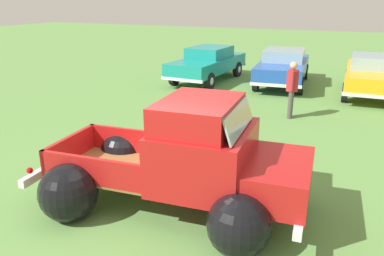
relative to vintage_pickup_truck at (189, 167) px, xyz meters
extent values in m
plane|color=#609347|center=(-0.39, -0.03, -0.76)|extent=(80.00, 80.00, 0.00)
cylinder|color=black|center=(0.98, 0.96, -0.38)|extent=(0.78, 0.28, 0.76)
cylinder|color=silver|center=(0.98, 0.96, -0.38)|extent=(0.36, 0.26, 0.34)
cylinder|color=black|center=(1.13, -0.78, -0.38)|extent=(0.78, 0.28, 0.76)
cylinder|color=silver|center=(1.13, -0.78, -0.38)|extent=(0.36, 0.26, 0.34)
cylinder|color=black|center=(-1.81, 0.72, -0.38)|extent=(0.78, 0.28, 0.76)
cylinder|color=silver|center=(-1.81, 0.72, -0.38)|extent=(0.36, 0.26, 0.34)
cylinder|color=black|center=(-1.66, -1.02, -0.38)|extent=(0.78, 0.28, 0.76)
cylinder|color=silver|center=(-1.66, -1.02, -0.38)|extent=(0.36, 0.26, 0.34)
sphere|color=black|center=(-1.81, 0.77, -0.32)|extent=(1.04, 1.04, 0.96)
sphere|color=black|center=(-1.65, -1.07, -0.32)|extent=(1.04, 1.04, 0.96)
cube|color=olive|center=(-1.33, -0.12, -0.22)|extent=(2.17, 1.71, 0.04)
cube|color=red|center=(-1.40, 0.61, 0.01)|extent=(2.05, 0.26, 0.50)
cube|color=red|center=(-1.27, -0.84, 0.01)|extent=(2.05, 0.26, 0.50)
cube|color=red|center=(-0.35, -0.03, 0.01)|extent=(0.21, 1.54, 0.50)
cube|color=red|center=(-2.31, -0.20, 0.01)|extent=(0.21, 1.54, 0.50)
cube|color=red|center=(0.26, 0.02, 0.24)|extent=(1.59, 1.82, 0.95)
cube|color=red|center=(0.16, 0.01, 0.94)|extent=(1.28, 1.63, 0.45)
cube|color=#8CADB7|center=(0.80, 0.07, 0.92)|extent=(0.27, 1.47, 0.38)
cube|color=red|center=(1.31, 0.11, 0.04)|extent=(1.38, 1.72, 0.55)
sphere|color=black|center=(0.98, 0.99, -0.34)|extent=(1.00, 1.00, 0.92)
sphere|color=black|center=(1.14, -0.81, -0.34)|extent=(1.00, 1.00, 0.92)
cube|color=silver|center=(-2.62, -0.23, -0.30)|extent=(0.29, 1.98, 0.14)
cube|color=silver|center=(1.84, 0.16, -0.30)|extent=(0.29, 1.98, 0.14)
sphere|color=red|center=(-2.65, 0.56, -0.12)|extent=(0.12, 0.12, 0.11)
sphere|color=red|center=(-2.51, -1.01, -0.12)|extent=(0.12, 0.12, 0.11)
cylinder|color=black|center=(-3.06, 8.53, -0.43)|extent=(0.24, 0.67, 0.66)
cylinder|color=silver|center=(-3.06, 8.53, -0.43)|extent=(0.23, 0.31, 0.30)
cylinder|color=black|center=(-4.65, 8.62, -0.43)|extent=(0.24, 0.67, 0.66)
cylinder|color=silver|center=(-4.65, 8.62, -0.43)|extent=(0.23, 0.31, 0.30)
cylinder|color=black|center=(-2.89, 11.50, -0.43)|extent=(0.24, 0.67, 0.66)
cylinder|color=silver|center=(-2.89, 11.50, -0.43)|extent=(0.23, 0.31, 0.30)
cylinder|color=black|center=(-4.48, 11.59, -0.43)|extent=(0.24, 0.67, 0.66)
cylinder|color=silver|center=(-4.48, 11.59, -0.43)|extent=(0.23, 0.31, 0.30)
cube|color=teal|center=(-3.77, 10.06, -0.05)|extent=(1.97, 4.74, 0.55)
cube|color=teal|center=(-3.76, 10.24, 0.45)|extent=(1.58, 2.03, 0.45)
cube|color=silver|center=(-3.64, 12.34, -0.31)|extent=(1.77, 0.20, 0.12)
cube|color=silver|center=(-3.90, 7.78, -0.31)|extent=(1.77, 0.20, 0.12)
cylinder|color=black|center=(0.32, 9.16, -0.43)|extent=(0.26, 0.68, 0.66)
cylinder|color=silver|center=(0.32, 9.16, -0.43)|extent=(0.24, 0.32, 0.30)
cylinder|color=black|center=(-1.33, 9.00, -0.43)|extent=(0.26, 0.68, 0.66)
cylinder|color=silver|center=(-1.33, 9.00, -0.43)|extent=(0.24, 0.32, 0.30)
cylinder|color=black|center=(0.03, 12.10, -0.43)|extent=(0.26, 0.68, 0.66)
cylinder|color=silver|center=(0.03, 12.10, -0.43)|extent=(0.24, 0.32, 0.30)
cylinder|color=black|center=(-1.62, 11.93, -0.43)|extent=(0.26, 0.68, 0.66)
cylinder|color=silver|center=(-1.62, 11.93, -0.43)|extent=(0.24, 0.32, 0.30)
cube|color=blue|center=(-0.65, 10.55, -0.05)|extent=(2.23, 4.76, 0.55)
cube|color=#8CADB7|center=(-0.67, 10.73, 0.45)|extent=(1.73, 2.08, 0.45)
cube|color=silver|center=(-0.87, 12.80, -0.31)|extent=(1.84, 0.28, 0.12)
cube|color=silver|center=(-0.43, 8.29, -0.31)|extent=(1.84, 0.28, 0.12)
cylinder|color=black|center=(1.90, 8.68, -0.43)|extent=(0.22, 0.67, 0.66)
cylinder|color=silver|center=(1.90, 8.68, -0.43)|extent=(0.22, 0.30, 0.30)
cylinder|color=black|center=(1.81, 11.55, -0.43)|extent=(0.22, 0.67, 0.66)
cylinder|color=silver|center=(1.81, 11.55, -0.43)|extent=(0.22, 0.30, 0.30)
cube|color=#F2A819|center=(2.68, 10.14, -0.05)|extent=(1.92, 4.54, 0.55)
cube|color=#8CADB7|center=(2.68, 10.32, 0.45)|extent=(1.59, 1.93, 0.45)
cube|color=silver|center=(2.61, 12.35, -0.31)|extent=(1.84, 0.16, 0.12)
cube|color=silver|center=(2.75, 7.94, -0.31)|extent=(1.84, 0.16, 0.12)
cylinder|color=#4C4742|center=(0.53, 6.11, -0.35)|extent=(0.17, 0.17, 0.82)
cylinder|color=#4C4742|center=(0.56, 5.94, -0.35)|extent=(0.17, 0.17, 0.82)
cylinder|color=#B2262D|center=(0.54, 6.02, 0.37)|extent=(0.39, 0.39, 0.61)
cylinder|color=#DBAD84|center=(0.51, 6.24, 0.40)|extent=(0.10, 0.10, 0.58)
cylinder|color=#B2262D|center=(0.58, 5.80, 0.40)|extent=(0.10, 0.10, 0.58)
sphere|color=#DBAD84|center=(0.54, 6.02, 0.81)|extent=(0.25, 0.25, 0.22)
camera|label=1|loc=(2.47, -5.32, 2.66)|focal=36.23mm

